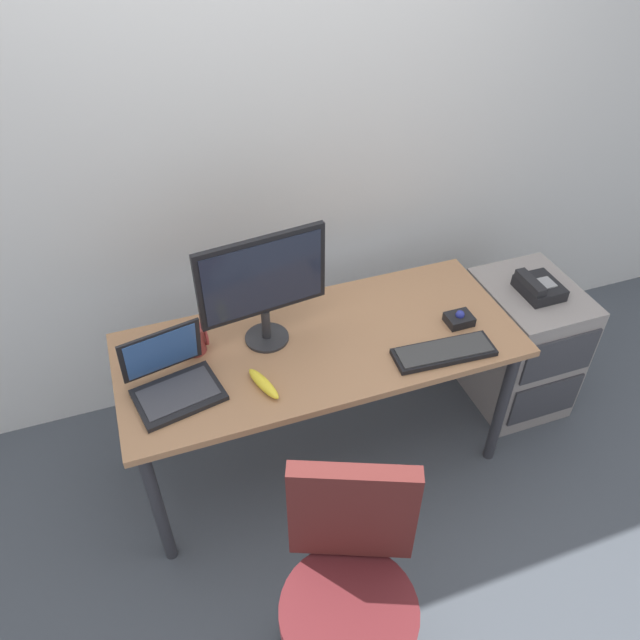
# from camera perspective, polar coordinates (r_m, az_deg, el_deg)

# --- Properties ---
(ground_plane) EXTENTS (8.00, 8.00, 0.00)m
(ground_plane) POSITION_cam_1_polar(r_m,az_deg,el_deg) (3.03, 0.00, -12.30)
(ground_plane) COLOR #42484F
(back_wall) EXTENTS (6.00, 0.10, 2.80)m
(back_wall) POSITION_cam_1_polar(r_m,az_deg,el_deg) (2.70, -5.20, 18.23)
(back_wall) COLOR silver
(back_wall) RESTS_ON ground
(desk) EXTENTS (1.64, 0.69, 0.73)m
(desk) POSITION_cam_1_polar(r_m,az_deg,el_deg) (2.55, 0.00, -3.38)
(desk) COLOR #A1704B
(desk) RESTS_ON ground
(file_cabinet) EXTENTS (0.42, 0.53, 0.68)m
(file_cabinet) POSITION_cam_1_polar(r_m,az_deg,el_deg) (3.21, 18.19, -2.20)
(file_cabinet) COLOR gray
(file_cabinet) RESTS_ON ground
(desk_phone) EXTENTS (0.17, 0.20, 0.09)m
(desk_phone) POSITION_cam_1_polar(r_m,az_deg,el_deg) (2.97, 19.70, 2.92)
(desk_phone) COLOR black
(desk_phone) RESTS_ON file_cabinet
(office_chair) EXTENTS (0.53, 0.55, 0.94)m
(office_chair) POSITION_cam_1_polar(r_m,az_deg,el_deg) (2.19, 2.69, -24.73)
(office_chair) COLOR black
(office_chair) RESTS_ON ground
(monitor_main) EXTENTS (0.52, 0.18, 0.49)m
(monitor_main) POSITION_cam_1_polar(r_m,az_deg,el_deg) (2.34, -5.34, 3.49)
(monitor_main) COLOR #262628
(monitor_main) RESTS_ON desk
(keyboard) EXTENTS (0.42, 0.16, 0.03)m
(keyboard) POSITION_cam_1_polar(r_m,az_deg,el_deg) (2.48, 11.49, -2.93)
(keyboard) COLOR black
(keyboard) RESTS_ON desk
(laptop) EXTENTS (0.36, 0.32, 0.24)m
(laptop) POSITION_cam_1_polar(r_m,az_deg,el_deg) (2.34, -13.63, -5.35)
(laptop) COLOR black
(laptop) RESTS_ON desk
(trackball_mouse) EXTENTS (0.11, 0.09, 0.07)m
(trackball_mouse) POSITION_cam_1_polar(r_m,az_deg,el_deg) (2.64, 12.86, 0.11)
(trackball_mouse) COLOR black
(trackball_mouse) RESTS_ON desk
(coffee_mug) EXTENTS (0.10, 0.09, 0.12)m
(coffee_mug) POSITION_cam_1_polar(r_m,az_deg,el_deg) (2.47, -11.64, -1.78)
(coffee_mug) COLOR maroon
(coffee_mug) RESTS_ON desk
(banana) EXTENTS (0.10, 0.19, 0.04)m
(banana) POSITION_cam_1_polar(r_m,az_deg,el_deg) (2.31, -5.29, -5.94)
(banana) COLOR yellow
(banana) RESTS_ON desk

